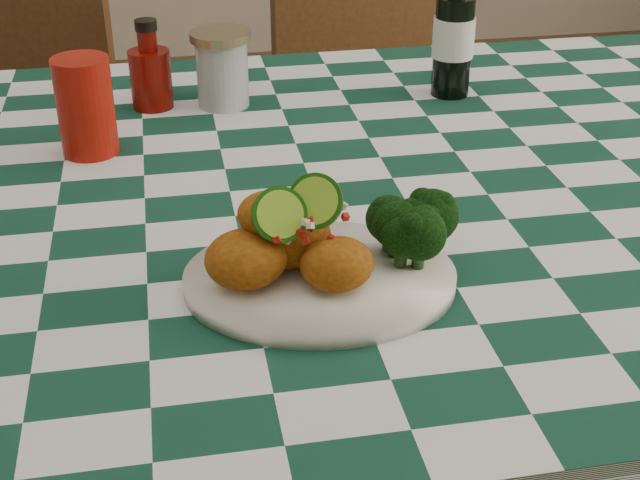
{
  "coord_description": "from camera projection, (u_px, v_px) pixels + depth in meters",
  "views": [
    {
      "loc": [
        -0.07,
        -0.98,
        1.27
      ],
      "look_at": [
        0.07,
        -0.23,
        0.84
      ],
      "focal_mm": 50.0,
      "sensor_mm": 36.0,
      "label": 1
    }
  ],
  "objects": [
    {
      "name": "ketchup_bottle",
      "position": [
        150.0,
        64.0,
        1.3
      ],
      "size": [
        0.06,
        0.06,
        0.13
      ],
      "primitive_type": null,
      "rotation": [
        0.0,
        0.0,
        -0.07
      ],
      "color": "#6D0C05",
      "rests_on": "dining_table"
    },
    {
      "name": "wooden_chair_right",
      "position": [
        390.0,
        161.0,
        1.96
      ],
      "size": [
        0.47,
        0.49,
        0.9
      ],
      "primitive_type": null,
      "rotation": [
        0.0,
        0.0,
        0.15
      ],
      "color": "#472814",
      "rests_on": "ground"
    },
    {
      "name": "fried_chicken_pile",
      "position": [
        301.0,
        232.0,
        0.86
      ],
      "size": [
        0.15,
        0.11,
        0.1
      ],
      "primitive_type": null,
      "color": "#AC5D10",
      "rests_on": "plate"
    },
    {
      "name": "red_tumbler",
      "position": [
        85.0,
        106.0,
        1.16
      ],
      "size": [
        0.08,
        0.08,
        0.13
      ],
      "primitive_type": "cylinder",
      "rotation": [
        0.0,
        0.0,
        0.05
      ],
      "color": "#9C1308",
      "rests_on": "dining_table"
    },
    {
      "name": "wooden_chair_left",
      "position": [
        1.0,
        192.0,
        1.83
      ],
      "size": [
        0.51,
        0.53,
        0.9
      ],
      "primitive_type": null,
      "rotation": [
        0.0,
        0.0,
        -0.27
      ],
      "color": "#472814",
      "rests_on": "ground"
    },
    {
      "name": "mason_jar",
      "position": [
        222.0,
        69.0,
        1.31
      ],
      "size": [
        0.11,
        0.11,
        0.11
      ],
      "primitive_type": null,
      "rotation": [
        0.0,
        0.0,
        0.22
      ],
      "color": "#B2BCBA",
      "rests_on": "dining_table"
    },
    {
      "name": "broccoli_side",
      "position": [
        416.0,
        229.0,
        0.9
      ],
      "size": [
        0.09,
        0.09,
        0.06
      ],
      "primitive_type": null,
      "color": "black",
      "rests_on": "plate"
    },
    {
      "name": "beer_bottle",
      "position": [
        454.0,
        24.0,
        1.33
      ],
      "size": [
        0.07,
        0.07,
        0.22
      ],
      "primitive_type": null,
      "rotation": [
        0.0,
        0.0,
        -0.17
      ],
      "color": "black",
      "rests_on": "dining_table"
    },
    {
      "name": "plate",
      "position": [
        320.0,
        280.0,
        0.89
      ],
      "size": [
        0.3,
        0.25,
        0.02
      ],
      "primitive_type": null,
      "rotation": [
        0.0,
        0.0,
        -0.13
      ],
      "color": "white",
      "rests_on": "dining_table"
    },
    {
      "name": "dining_table",
      "position": [
        243.0,
        436.0,
        1.28
      ],
      "size": [
        1.66,
        1.06,
        0.79
      ],
      "primitive_type": null,
      "color": "#113C2B",
      "rests_on": "ground"
    }
  ]
}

